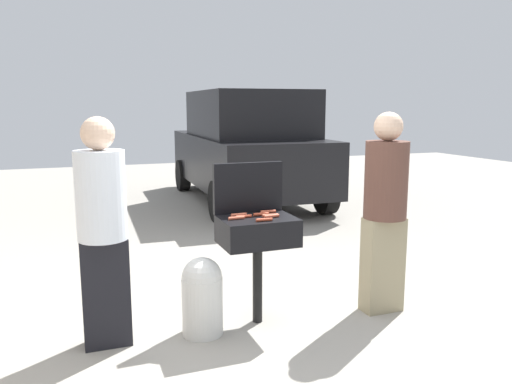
{
  "coord_description": "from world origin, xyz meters",
  "views": [
    {
      "loc": [
        -1.14,
        -3.53,
        1.77
      ],
      "look_at": [
        0.45,
        0.68,
        1.0
      ],
      "focal_mm": 35.64,
      "sensor_mm": 36.0,
      "label": 1
    }
  ],
  "objects": [
    {
      "name": "ground_plane",
      "position": [
        0.0,
        0.0,
        0.0
      ],
      "size": [
        24.0,
        24.0,
        0.0
      ],
      "primitive_type": "plane",
      "color": "#9E998E"
    },
    {
      "name": "bbq_grill",
      "position": [
        0.27,
        0.18,
        0.74
      ],
      "size": [
        0.6,
        0.44,
        0.88
      ],
      "color": "black",
      "rests_on": "ground"
    },
    {
      "name": "grill_lid_open",
      "position": [
        0.27,
        0.4,
        1.09
      ],
      "size": [
        0.6,
        0.05,
        0.42
      ],
      "primitive_type": "cube",
      "color": "black",
      "rests_on": "bbq_grill"
    },
    {
      "name": "hot_dog_0",
      "position": [
        0.32,
        0.24,
        0.9
      ],
      "size": [
        0.13,
        0.03,
        0.03
      ],
      "primitive_type": "cylinder",
      "rotation": [
        0.0,
        1.57,
        0.02
      ],
      "color": "#AD4228",
      "rests_on": "bbq_grill"
    },
    {
      "name": "hot_dog_1",
      "position": [
        0.37,
        0.13,
        0.9
      ],
      "size": [
        0.13,
        0.04,
        0.03
      ],
      "primitive_type": "cylinder",
      "rotation": [
        0.0,
        1.57,
        0.1
      ],
      "color": "#B74C33",
      "rests_on": "bbq_grill"
    },
    {
      "name": "hot_dog_2",
      "position": [
        0.09,
        0.17,
        0.9
      ],
      "size": [
        0.13,
        0.03,
        0.03
      ],
      "primitive_type": "cylinder",
      "rotation": [
        0.0,
        1.57,
        0.03
      ],
      "color": "#C6593D",
      "rests_on": "bbq_grill"
    },
    {
      "name": "hot_dog_3",
      "position": [
        0.42,
        0.31,
        0.9
      ],
      "size": [
        0.13,
        0.04,
        0.03
      ],
      "primitive_type": "cylinder",
      "rotation": [
        0.0,
        1.57,
        -0.07
      ],
      "color": "#B74C33",
      "rests_on": "bbq_grill"
    },
    {
      "name": "hot_dog_4",
      "position": [
        0.16,
        0.21,
        0.9
      ],
      "size": [
        0.13,
        0.03,
        0.03
      ],
      "primitive_type": "cylinder",
      "rotation": [
        0.0,
        1.57,
        0.04
      ],
      "color": "#AD4228",
      "rests_on": "bbq_grill"
    },
    {
      "name": "hot_dog_5",
      "position": [
        0.15,
        0.28,
        0.9
      ],
      "size": [
        0.13,
        0.03,
        0.03
      ],
      "primitive_type": "cylinder",
      "rotation": [
        0.0,
        1.57,
        0.02
      ],
      "color": "#C6593D",
      "rests_on": "bbq_grill"
    },
    {
      "name": "hot_dog_6",
      "position": [
        0.37,
        0.17,
        0.9
      ],
      "size": [
        0.13,
        0.03,
        0.03
      ],
      "primitive_type": "cylinder",
      "rotation": [
        0.0,
        1.57,
        -0.07
      ],
      "color": "#C6593D",
      "rests_on": "bbq_grill"
    },
    {
      "name": "hot_dog_7",
      "position": [
        0.27,
        0.04,
        0.9
      ],
      "size": [
        0.13,
        0.03,
        0.03
      ],
      "primitive_type": "cylinder",
      "rotation": [
        0.0,
        1.57,
        -0.06
      ],
      "color": "#AD4228",
      "rests_on": "bbq_grill"
    },
    {
      "name": "propane_tank",
      "position": [
        -0.21,
        0.12,
        0.32
      ],
      "size": [
        0.32,
        0.32,
        0.62
      ],
      "color": "silver",
      "rests_on": "ground"
    },
    {
      "name": "person_left",
      "position": [
        -0.92,
        0.19,
        0.92
      ],
      "size": [
        0.36,
        0.36,
        1.7
      ],
      "rotation": [
        0.0,
        0.0,
        0.0
      ],
      "color": "black",
      "rests_on": "ground"
    },
    {
      "name": "person_right",
      "position": [
        1.37,
        0.03,
        0.93
      ],
      "size": [
        0.36,
        0.36,
        1.72
      ],
      "rotation": [
        0.0,
        0.0,
        3.34
      ],
      "color": "gray",
      "rests_on": "ground"
    },
    {
      "name": "parked_minivan",
      "position": [
        1.98,
        5.25,
        1.03
      ],
      "size": [
        2.17,
        4.47,
        2.02
      ],
      "rotation": [
        0.0,
        0.0,
        3.1
      ],
      "color": "black",
      "rests_on": "ground"
    }
  ]
}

